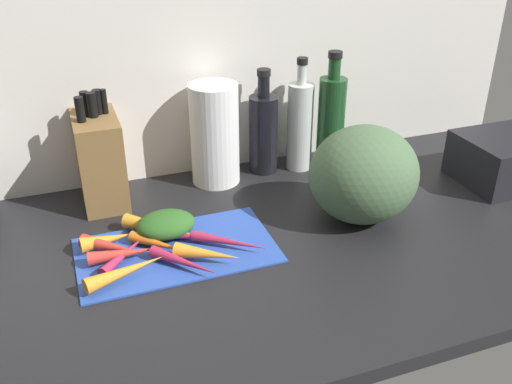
% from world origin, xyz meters
% --- Properties ---
extents(ground_plane, '(1.70, 0.80, 0.03)m').
position_xyz_m(ground_plane, '(0.00, 0.00, -0.01)').
color(ground_plane, black).
extents(wall_back, '(1.70, 0.03, 0.60)m').
position_xyz_m(wall_back, '(0.00, 0.39, 0.30)').
color(wall_back, silver).
rests_on(wall_back, ground_plane).
extents(cutting_board, '(0.39, 0.23, 0.01)m').
position_xyz_m(cutting_board, '(-0.20, 0.02, 0.00)').
color(cutting_board, '#2D51B7').
rests_on(cutting_board, ground_plane).
extents(carrot_0, '(0.12, 0.13, 0.02)m').
position_xyz_m(carrot_0, '(-0.20, -0.05, 0.02)').
color(carrot_0, '#B2264C').
rests_on(carrot_0, cutting_board).
extents(carrot_1, '(0.14, 0.12, 0.02)m').
position_xyz_m(carrot_1, '(-0.09, -0.01, 0.02)').
color(carrot_1, '#B2264C').
rests_on(carrot_1, cutting_board).
extents(carrot_2, '(0.13, 0.10, 0.03)m').
position_xyz_m(carrot_2, '(-0.15, -0.05, 0.02)').
color(carrot_2, orange).
rests_on(carrot_2, cutting_board).
extents(carrot_3, '(0.11, 0.11, 0.02)m').
position_xyz_m(carrot_3, '(-0.30, 0.02, 0.02)').
color(carrot_3, '#B2264C').
rests_on(carrot_3, cutting_board).
extents(carrot_4, '(0.16, 0.10, 0.02)m').
position_xyz_m(carrot_4, '(-0.16, 0.04, 0.02)').
color(carrot_4, '#B2264C').
rests_on(carrot_4, cutting_board).
extents(carrot_5, '(0.14, 0.04, 0.03)m').
position_xyz_m(carrot_5, '(-0.30, 0.01, 0.02)').
color(carrot_5, red).
rests_on(carrot_5, cutting_board).
extents(carrot_6, '(0.16, 0.08, 0.03)m').
position_xyz_m(carrot_6, '(-0.31, -0.05, 0.02)').
color(carrot_6, orange).
rests_on(carrot_6, cutting_board).
extents(carrot_7, '(0.11, 0.11, 0.02)m').
position_xyz_m(carrot_7, '(-0.23, 0.03, 0.02)').
color(carrot_7, orange).
rests_on(carrot_7, cutting_board).
extents(carrot_8, '(0.11, 0.04, 0.03)m').
position_xyz_m(carrot_8, '(-0.33, 0.07, 0.02)').
color(carrot_8, orange).
rests_on(carrot_8, cutting_board).
extents(carrot_9, '(0.15, 0.14, 0.03)m').
position_xyz_m(carrot_9, '(-0.21, 0.08, 0.02)').
color(carrot_9, orange).
rests_on(carrot_9, cutting_board).
extents(carrot_10, '(0.13, 0.11, 0.03)m').
position_xyz_m(carrot_10, '(-0.32, 0.04, 0.02)').
color(carrot_10, red).
rests_on(carrot_10, cutting_board).
extents(carrot_greens_pile, '(0.12, 0.09, 0.05)m').
position_xyz_m(carrot_greens_pile, '(-0.20, 0.07, 0.03)').
color(carrot_greens_pile, '#2D6023').
rests_on(carrot_greens_pile, cutting_board).
extents(winter_squash, '(0.24, 0.22, 0.21)m').
position_xyz_m(winter_squash, '(0.22, 0.01, 0.11)').
color(winter_squash, '#4C6B47').
rests_on(winter_squash, ground_plane).
extents(knife_block, '(0.10, 0.17, 0.26)m').
position_xyz_m(knife_block, '(-0.31, 0.28, 0.11)').
color(knife_block, brown).
rests_on(knife_block, ground_plane).
extents(paper_towel_roll, '(0.12, 0.12, 0.25)m').
position_xyz_m(paper_towel_roll, '(-0.03, 0.30, 0.12)').
color(paper_towel_roll, white).
rests_on(paper_towel_roll, ground_plane).
extents(bottle_0, '(0.07, 0.07, 0.27)m').
position_xyz_m(bottle_0, '(0.10, 0.31, 0.11)').
color(bottle_0, black).
rests_on(bottle_0, ground_plane).
extents(bottle_1, '(0.07, 0.07, 0.29)m').
position_xyz_m(bottle_1, '(0.19, 0.30, 0.12)').
color(bottle_1, silver).
rests_on(bottle_1, ground_plane).
extents(bottle_2, '(0.07, 0.07, 0.31)m').
position_xyz_m(bottle_2, '(0.27, 0.27, 0.13)').
color(bottle_2, '#19421E').
rests_on(bottle_2, ground_plane).
extents(dish_rack, '(0.26, 0.19, 0.12)m').
position_xyz_m(dish_rack, '(0.67, 0.05, 0.06)').
color(dish_rack, black).
rests_on(dish_rack, ground_plane).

